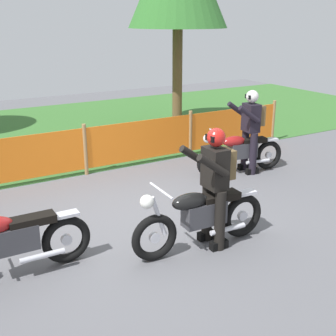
{
  "coord_description": "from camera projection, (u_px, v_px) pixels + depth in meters",
  "views": [
    {
      "loc": [
        -2.91,
        -5.75,
        3.08
      ],
      "look_at": [
        0.31,
        -0.26,
        0.9
      ],
      "focal_mm": 47.8,
      "sensor_mm": 36.0,
      "label": 1
    }
  ],
  "objects": [
    {
      "name": "motorcycle_trailing",
      "position": [
        240.0,
        152.0,
        9.08
      ],
      "size": [
        1.94,
        0.64,
        0.92
      ],
      "rotation": [
        0.0,
        0.0,
        -3.3
      ],
      "color": "black",
      "rests_on": "ground"
    },
    {
      "name": "rider_trailing",
      "position": [
        251.0,
        127.0,
        8.99
      ],
      "size": [
        0.73,
        0.61,
        1.69
      ],
      "rotation": [
        0.0,
        0.0,
        -3.3
      ],
      "color": "black",
      "rests_on": "ground"
    },
    {
      "name": "motorcycle_third",
      "position": [
        8.0,
        243.0,
        5.41
      ],
      "size": [
        2.06,
        0.61,
        0.98
      ],
      "rotation": [
        0.0,
        0.0,
        -3.15
      ],
      "color": "black",
      "rests_on": "ground"
    },
    {
      "name": "ground",
      "position": [
        143.0,
        221.0,
        7.09
      ],
      "size": [
        24.0,
        24.0,
        0.02
      ],
      "primitive_type": "cube",
      "color": "#5B5B60"
    },
    {
      "name": "rider_lead",
      "position": [
        215.0,
        181.0,
        6.05
      ],
      "size": [
        0.69,
        0.56,
        1.69
      ],
      "rotation": [
        0.0,
        0.0,
        -3.18
      ],
      "color": "black",
      "rests_on": "ground"
    },
    {
      "name": "grass_verge",
      "position": [
        37.0,
        134.0,
        12.23
      ],
      "size": [
        24.0,
        7.59,
        0.01
      ],
      "primitive_type": "cube",
      "color": "#386B2D",
      "rests_on": "ground"
    },
    {
      "name": "barrier_fence",
      "position": [
        85.0,
        149.0,
        8.95
      ],
      "size": [
        10.14,
        0.08,
        1.05
      ],
      "color": "#997547",
      "rests_on": "ground"
    },
    {
      "name": "motorcycle_lead",
      "position": [
        200.0,
        216.0,
        6.1
      ],
      "size": [
        2.08,
        0.61,
        0.98
      ],
      "rotation": [
        0.0,
        0.0,
        -3.18
      ],
      "color": "black",
      "rests_on": "ground"
    }
  ]
}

